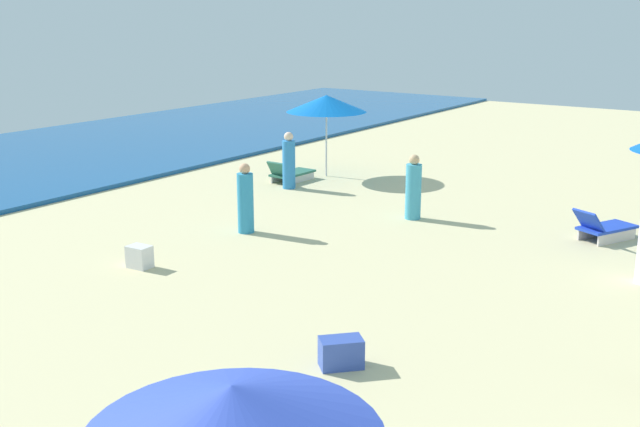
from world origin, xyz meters
TOP-DOWN VIEW (x-y plane):
  - umbrella_2 at (-6.87, 5.64)m, footprint 1.99×1.99m
  - umbrella_3 at (8.68, 15.42)m, footprint 2.35×2.35m
  - lounge_chair_3_0 at (7.46, 15.84)m, footprint 1.52×0.71m
  - lounge_chair_4_0 at (6.49, 6.76)m, footprint 1.56×1.17m
  - beachgoer_0 at (6.74, 15.35)m, footprint 0.48×0.48m
  - beachgoer_2 at (2.64, 13.49)m, footprint 0.37×0.37m
  - beachgoer_4 at (5.78, 10.98)m, footprint 0.50×0.50m
  - cooler_box_0 at (-0.42, 13.59)m, footprint 0.35×0.46m
  - cooler_box_1 at (-1.86, 8.05)m, footprint 0.67×0.66m

SIDE VIEW (x-z plane):
  - cooler_box_1 at x=-1.86m, z-range 0.00..0.42m
  - cooler_box_0 at x=-0.42m, z-range 0.00..0.43m
  - lounge_chair_3_0 at x=7.46m, z-range -0.10..0.57m
  - lounge_chair_4_0 at x=6.49m, z-range -0.09..0.65m
  - beachgoer_4 at x=5.78m, z-range -0.06..1.48m
  - beachgoer_2 at x=2.64m, z-range -0.06..1.51m
  - beachgoer_0 at x=6.74m, z-range -0.05..1.52m
  - umbrella_3 at x=8.68m, z-range 0.95..3.35m
  - umbrella_2 at x=-6.87m, z-range 1.07..3.59m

